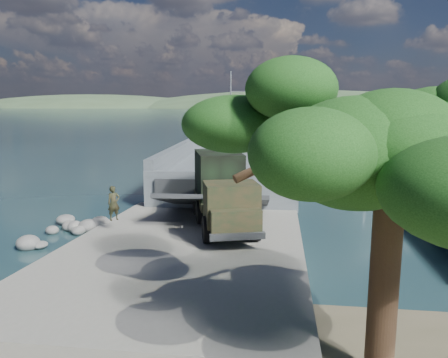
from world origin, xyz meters
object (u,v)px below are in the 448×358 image
overhang_tree (363,134)px  soldier (114,211)px  pier (390,162)px  military_truck (222,191)px  sailboat_near (430,164)px  sailboat_far (377,150)px  landing_craft (236,163)px

overhang_tree → soldier: bearing=134.2°
pier → military_truck: (-11.81, -16.75, 0.63)m
sailboat_near → sailboat_far: sailboat_far is taller
landing_craft → soldier: bearing=-102.2°
sailboat_near → overhang_tree: overhang_tree is taller
sailboat_far → overhang_tree: (-10.66, -48.91, 5.39)m
sailboat_far → overhang_tree: size_ratio=0.96×
military_truck → sailboat_far: bearing=51.9°
soldier → military_truck: bearing=-29.0°
landing_craft → soldier: 21.61m
military_truck → overhang_tree: size_ratio=0.98×
soldier → sailboat_far: sailboat_far is taller
pier → soldier: pier is taller
landing_craft → sailboat_far: landing_craft is taller
landing_craft → military_truck: (1.45, -20.10, 1.34)m
landing_craft → overhang_tree: size_ratio=4.65×
landing_craft → sailboat_near: 19.90m
landing_craft → sailboat_near: bearing=12.6°
pier → sailboat_far: sailboat_far is taller
landing_craft → sailboat_near: landing_craft is taller
sailboat_far → sailboat_near: bearing=-87.0°
military_truck → sailboat_near: sailboat_near is taller
soldier → sailboat_far: (20.29, 39.02, -0.92)m
pier → sailboat_far: bearing=80.9°
sailboat_near → sailboat_far: bearing=113.4°
landing_craft → soldier: size_ratio=22.23×
soldier → landing_craft: bearing=38.1°
military_truck → pier: bearing=38.6°
military_truck → overhang_tree: 12.49m
sailboat_near → sailboat_far: 12.80m
military_truck → sailboat_near: 30.95m
soldier → sailboat_near: size_ratio=0.26×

